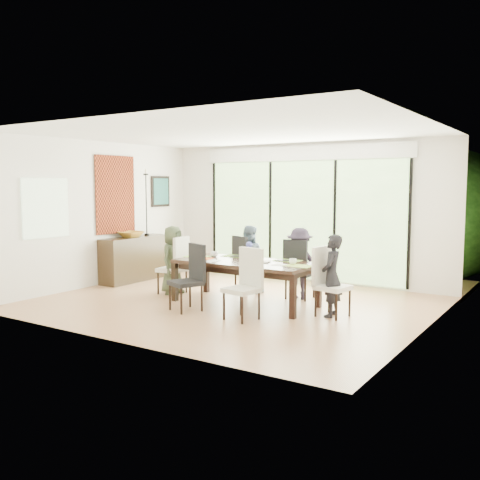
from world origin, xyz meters
The scene contains 62 objects.
floor centered at (0.00, 0.00, -0.01)m, with size 6.00×5.00×0.01m, color brown.
ceiling centered at (0.00, 0.00, 2.71)m, with size 6.00×5.00×0.01m, color white.
wall_back centered at (0.00, 2.51, 1.35)m, with size 6.00×0.02×2.70m, color silver.
wall_front centered at (0.00, -2.51, 1.35)m, with size 6.00×0.02×2.70m, color beige.
wall_left centered at (-3.01, 0.00, 1.35)m, with size 0.02×5.00×2.70m, color silver.
wall_right centered at (3.01, 0.00, 1.35)m, with size 0.02×5.00×2.70m, color silver.
glass_doors centered at (0.00, 2.47, 1.20)m, with size 4.20×0.02×2.30m, color #598C3F.
blinds_header centered at (0.00, 2.46, 2.50)m, with size 4.40×0.06×0.28m, color white.
mullion_a centered at (-2.10, 2.46, 1.20)m, with size 0.05×0.04×2.30m, color black.
mullion_b centered at (-0.70, 2.46, 1.20)m, with size 0.05×0.04×2.30m, color black.
mullion_c centered at (0.70, 2.46, 1.20)m, with size 0.05×0.04×2.30m, color black.
mullion_d centered at (2.10, 2.46, 1.20)m, with size 0.05×0.04×2.30m, color black.
side_window centered at (-2.97, -1.20, 1.50)m, with size 0.02×0.90×1.00m, color #8CAD7F.
deck centered at (0.00, 3.40, -0.05)m, with size 6.00×1.80×0.10m, color brown.
rail_top centered at (0.00, 4.20, 0.55)m, with size 6.00×0.08×0.06m, color brown.
foliage_left centered at (-1.80, 5.20, 1.44)m, with size 3.20×3.20×3.20m, color #14380F.
foliage_mid centered at (0.40, 5.80, 1.80)m, with size 4.00×4.00×4.00m, color #14380F.
foliage_right centered at (2.20, 5.00, 1.26)m, with size 2.80×2.80×2.80m, color #14380F.
foliage_far centered at (-0.60, 6.50, 1.62)m, with size 3.60×3.60×3.60m, color #14380F.
table_top centered at (0.20, 0.09, 0.66)m, with size 2.21×1.01×0.06m, color black.
table_apron centered at (0.20, 0.09, 0.58)m, with size 2.02×0.83×0.09m, color black.
table_leg_fl centered at (-0.88, -0.34, 0.32)m, with size 0.08×0.08×0.63m, color black.
table_leg_fr centered at (1.28, -0.34, 0.32)m, with size 0.08×0.08×0.63m, color black.
table_leg_bl centered at (-0.88, 0.52, 0.32)m, with size 0.08×0.08×0.63m, color black.
table_leg_br centered at (1.28, 0.52, 0.32)m, with size 0.08×0.08×0.63m, color black.
chair_left_end centered at (-1.30, 0.09, 0.51)m, with size 0.42×0.42×1.01m, color beige, non-canonical shape.
chair_right_end centered at (1.70, 0.09, 0.51)m, with size 0.42×0.42×1.01m, color white, non-canonical shape.
chair_far_left centered at (-0.25, 0.94, 0.51)m, with size 0.42×0.42×1.01m, color black, non-canonical shape.
chair_far_right centered at (0.75, 0.94, 0.51)m, with size 0.42×0.42×1.01m, color black, non-canonical shape.
chair_near_left centered at (-0.30, -0.78, 0.51)m, with size 0.42×0.42×1.01m, color black, non-canonical shape.
chair_near_right centered at (0.70, -0.78, 0.51)m, with size 0.42×0.42×1.01m, color beige, non-canonical shape.
person_left_end centered at (-1.28, 0.09, 0.59)m, with size 0.55×0.35×1.19m, color #3B452E.
person_right_end centered at (1.68, 0.09, 0.59)m, with size 0.55×0.35×1.19m, color black.
person_far_left centered at (-0.25, 0.92, 0.59)m, with size 0.55×0.35×1.19m, color slate.
person_far_right centered at (0.75, 0.92, 0.59)m, with size 0.55×0.35×1.19m, color #272030.
placemat_left centered at (-0.75, 0.09, 0.69)m, with size 0.40×0.29×0.01m, color #84BC43.
placemat_right centered at (1.15, 0.09, 0.69)m, with size 0.40×0.29×0.01m, color #8CA93C.
placemat_far_l centered at (-0.25, 0.49, 0.69)m, with size 0.40×0.29×0.01m, color #6C9D38.
placemat_far_r centered at (0.75, 0.49, 0.69)m, with size 0.40×0.29×0.01m, color #81B23F.
placemat_paper centered at (-0.35, -0.21, 0.69)m, with size 0.40×0.29×0.01m, color white.
tablet_far_l centered at (-0.15, 0.44, 0.70)m, with size 0.24×0.17×0.01m, color black.
tablet_far_r centered at (0.70, 0.44, 0.70)m, with size 0.22×0.16×0.01m, color black.
papers centered at (0.90, 0.04, 0.69)m, with size 0.28×0.20×0.00m, color white.
platter_base centered at (-0.35, -0.21, 0.71)m, with size 0.24×0.24×0.02m, color white.
platter_snacks centered at (-0.35, -0.21, 0.72)m, with size 0.18×0.18×0.01m, color #E2581A.
vase centered at (0.25, 0.14, 0.75)m, with size 0.07×0.07×0.11m, color silver.
hyacinth_stems centered at (0.25, 0.14, 0.86)m, with size 0.04×0.04×0.15m, color #337226.
hyacinth_blooms centered at (0.25, 0.14, 0.95)m, with size 0.10×0.10×0.10m, color #4C53BE.
laptop centered at (-0.65, -0.01, 0.70)m, with size 0.30×0.19×0.02m, color silver.
cup_a centered at (-0.50, 0.24, 0.73)m, with size 0.11×0.11×0.09m, color white.
cup_b centered at (0.35, -0.01, 0.73)m, with size 0.09×0.09×0.08m, color white.
cup_c centered at (1.00, 0.19, 0.73)m, with size 0.11×0.11×0.09m, color white.
book centered at (0.45, 0.14, 0.70)m, with size 0.15×0.21×0.02m, color white.
sideboard centered at (-2.76, 0.68, 0.44)m, with size 0.44×1.55×0.87m, color black.
bowl centered at (-2.76, 0.58, 0.93)m, with size 0.46×0.46×0.11m, color olive.
candlestick_base centered at (-2.76, 1.03, 0.89)m, with size 0.10×0.10×0.04m, color black.
candlestick_shaft centered at (-2.76, 1.03, 1.50)m, with size 0.02×0.02×1.21m, color black.
candlestick_pan centered at (-2.76, 1.03, 2.10)m, with size 0.10×0.10×0.03m, color black.
candle centered at (-2.76, 1.03, 2.16)m, with size 0.03×0.03×0.10m, color silver.
tapestry centered at (-2.97, 0.40, 1.70)m, with size 0.02×1.00×1.50m, color #9B3216.
art_frame centered at (-2.97, 1.70, 1.75)m, with size 0.03×0.55×0.65m, color black.
art_canvas centered at (-2.95, 1.70, 1.75)m, with size 0.01×0.45×0.55m, color #174B49.
Camera 1 is at (4.69, -6.97, 1.89)m, focal length 40.00 mm.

